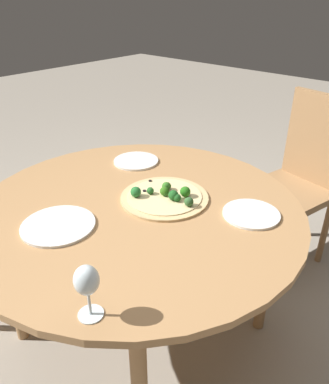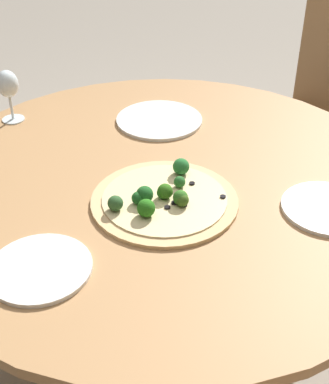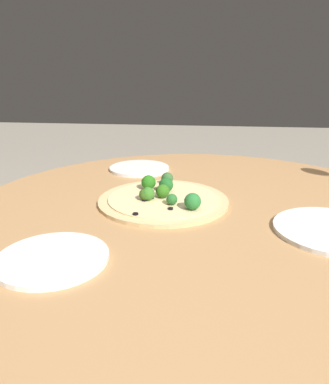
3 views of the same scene
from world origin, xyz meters
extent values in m
cylinder|color=#A87A4C|center=(0.00, 0.00, 0.69)|extent=(1.29, 1.29, 0.03)
cylinder|color=#A87A4C|center=(-0.40, -0.40, 0.34)|extent=(0.05, 0.05, 0.68)
cylinder|color=#A87A4C|center=(-0.40, 0.40, 0.34)|extent=(0.05, 0.05, 0.68)
cylinder|color=#997047|center=(-0.34, -0.75, 0.22)|extent=(0.04, 0.04, 0.43)
cylinder|color=tan|center=(-0.04, -0.11, 0.71)|extent=(0.35, 0.35, 0.01)
cylinder|color=beige|center=(-0.04, -0.11, 0.72)|extent=(0.30, 0.30, 0.00)
sphere|color=#2B5C1E|center=(-0.05, -0.11, 0.73)|extent=(0.03, 0.03, 0.03)
sphere|color=#35561A|center=(-0.02, -0.16, 0.73)|extent=(0.03, 0.03, 0.03)
sphere|color=#1D5620|center=(-0.11, -0.11, 0.73)|extent=(0.03, 0.03, 0.03)
sphere|color=#1C551F|center=(-0.09, -0.11, 0.74)|extent=(0.04, 0.04, 0.04)
sphere|color=#316820|center=(-0.02, -0.15, 0.74)|extent=(0.04, 0.04, 0.04)
sphere|color=#245C25|center=(0.01, -0.08, 0.73)|extent=(0.03, 0.03, 0.03)
sphere|color=#23682C|center=(0.04, -0.03, 0.74)|extent=(0.04, 0.04, 0.04)
sphere|color=#236617|center=(-0.11, -0.16, 0.74)|extent=(0.04, 0.04, 0.04)
sphere|color=#2D5529|center=(-0.17, -0.11, 0.74)|extent=(0.04, 0.04, 0.04)
sphere|color=#326B1E|center=(-0.04, -0.11, 0.73)|extent=(0.03, 0.03, 0.03)
sphere|color=#2D6217|center=(-0.04, -0.11, 0.74)|extent=(0.04, 0.04, 0.04)
cylinder|color=black|center=(-0.01, -0.16, 0.72)|extent=(0.01, 0.01, 0.00)
cylinder|color=black|center=(-0.05, -0.11, 0.72)|extent=(0.01, 0.01, 0.00)
cylinder|color=black|center=(-0.03, -0.14, 0.72)|extent=(0.01, 0.01, 0.00)
cylinder|color=black|center=(0.09, -0.16, 0.72)|extent=(0.01, 0.01, 0.00)
cylinder|color=black|center=(0.04, -0.08, 0.72)|extent=(0.01, 0.01, 0.00)
cylinder|color=black|center=(-0.05, -0.15, 0.72)|extent=(0.01, 0.01, 0.00)
cylinder|color=silver|center=(0.30, -0.28, 0.71)|extent=(0.22, 0.22, 0.01)
cylinder|color=silver|center=(-0.37, -0.23, 0.71)|extent=(0.21, 0.21, 0.01)
camera|label=1|loc=(-0.92, 0.87, 1.46)|focal=35.00mm
camera|label=2|loc=(-0.44, -1.08, 1.45)|focal=50.00mm
camera|label=3|loc=(0.91, 0.00, 1.06)|focal=35.00mm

